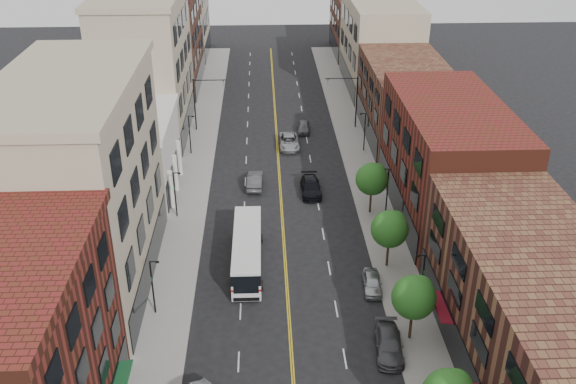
{
  "coord_description": "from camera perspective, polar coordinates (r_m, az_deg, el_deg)",
  "views": [
    {
      "loc": [
        -1.83,
        -34.67,
        33.56
      ],
      "look_at": [
        0.45,
        19.67,
        5.0
      ],
      "focal_mm": 40.0,
      "sensor_mm": 36.0,
      "label": 1
    }
  ],
  "objects": [
    {
      "name": "lamp_l_3",
      "position": [
        81.2,
        -8.71,
        5.25
      ],
      "size": [
        0.81,
        0.55,
        5.05
      ],
      "color": "black",
      "rests_on": "sidewalk_left"
    },
    {
      "name": "bldg_l_far_c",
      "position": [
        123.88,
        -9.79,
        16.36
      ],
      "size": [
        10.0,
        16.0,
        20.0
      ],
      "primitive_type": "cube",
      "color": "tan",
      "rests_on": "ground"
    },
    {
      "name": "car_lane_a",
      "position": [
        71.63,
        2.04,
        0.45
      ],
      "size": [
        2.25,
        5.36,
        1.54
      ],
      "primitive_type": "imported",
      "rotation": [
        0.0,
        0.0,
        0.02
      ],
      "color": "black",
      "rests_on": "ground"
    },
    {
      "name": "ground",
      "position": [
        48.28,
        0.46,
        -16.33
      ],
      "size": [
        220.0,
        220.0,
        0.0
      ],
      "primitive_type": "plane",
      "color": "black",
      "rests_on": "ground"
    },
    {
      "name": "bldg_l_far_b",
      "position": [
        107.0,
        -10.76,
        13.14
      ],
      "size": [
        10.0,
        20.0,
        15.0
      ],
      "primitive_type": "cube",
      "color": "#562B22",
      "rests_on": "ground"
    },
    {
      "name": "car_parked_far",
      "position": [
        56.74,
        7.49,
        -8.0
      ],
      "size": [
        1.84,
        4.02,
        1.34
      ],
      "primitive_type": "imported",
      "rotation": [
        0.0,
        0.0,
        -0.07
      ],
      "color": "#AFB3B7",
      "rests_on": "ground"
    },
    {
      "name": "signal_mast_right",
      "position": [
        88.41,
        5.66,
        8.48
      ],
      "size": [
        4.49,
        0.18,
        7.2
      ],
      "color": "black",
      "rests_on": "sidewalk_right"
    },
    {
      "name": "lamp_r_2",
      "position": [
        67.39,
        8.8,
        0.36
      ],
      "size": [
        0.81,
        0.55,
        5.05
      ],
      "color": "black",
      "rests_on": "sidewalk_right"
    },
    {
      "name": "tree_r_2",
      "position": [
        58.03,
        9.1,
        -3.16
      ],
      "size": [
        3.4,
        3.4,
        5.59
      ],
      "color": "black",
      "rests_on": "sidewalk_right"
    },
    {
      "name": "lamp_l_2",
      "position": [
        66.79,
        -9.98,
        -0.01
      ],
      "size": [
        0.81,
        0.55,
        5.05
      ],
      "color": "black",
      "rests_on": "sidewalk_left"
    },
    {
      "name": "car_lane_behind",
      "position": [
        73.12,
        -2.96,
        1.04
      ],
      "size": [
        1.87,
        4.87,
        1.58
      ],
      "primitive_type": "imported",
      "rotation": [
        0.0,
        0.0,
        3.1
      ],
      "color": "#424247",
      "rests_on": "ground"
    },
    {
      "name": "tree_r_1",
      "position": [
        49.93,
        11.21,
        -9.04
      ],
      "size": [
        3.4,
        3.4,
        5.59
      ],
      "color": "black",
      "rests_on": "sidewalk_right"
    },
    {
      "name": "sidewalk_right",
      "position": [
        78.2,
        6.54,
        2.16
      ],
      "size": [
        4.0,
        110.0,
        0.15
      ],
      "primitive_type": "cube",
      "color": "gray",
      "rests_on": "ground"
    },
    {
      "name": "car_lane_c",
      "position": [
        88.11,
        1.39,
        5.8
      ],
      "size": [
        1.94,
        4.19,
        1.39
      ],
      "primitive_type": "imported",
      "rotation": [
        0.0,
        0.0,
        -0.07
      ],
      "color": "#4E4E53",
      "rests_on": "ground"
    },
    {
      "name": "signal_mast_left",
      "position": [
        87.98,
        -7.85,
        8.26
      ],
      "size": [
        4.49,
        0.18,
        7.2
      ],
      "color": "black",
      "rests_on": "sidewalk_left"
    },
    {
      "name": "bldg_l_redbrick",
      "position": [
        41.92,
        -23.77,
        -14.5
      ],
      "size": [
        10.0,
        16.0,
        14.0
      ],
      "primitive_type": "cube",
      "color": "#572316",
      "rests_on": "ground"
    },
    {
      "name": "bldg_r_far_b",
      "position": [
        105.8,
        8.13,
        12.9
      ],
      "size": [
        10.0,
        22.0,
        14.0
      ],
      "primitive_type": "cube",
      "color": "tan",
      "rests_on": "ground"
    },
    {
      "name": "bldg_l_white",
      "position": [
        73.59,
        -14.11,
        3.15
      ],
      "size": [
        10.0,
        14.0,
        8.0
      ],
      "primitive_type": "cube",
      "color": "silver",
      "rests_on": "ground"
    },
    {
      "name": "car_lane_b",
      "position": [
        83.22,
        0.09,
        4.5
      ],
      "size": [
        2.63,
        5.58,
        1.54
      ],
      "primitive_type": "imported",
      "rotation": [
        0.0,
        0.0,
        0.01
      ],
      "color": "#9FA1A6",
      "rests_on": "ground"
    },
    {
      "name": "bldg_r_far_c",
      "position": [
        125.31,
        6.51,
        14.6
      ],
      "size": [
        10.0,
        18.0,
        11.0
      ],
      "primitive_type": "cube",
      "color": "#562B22",
      "rests_on": "ground"
    },
    {
      "name": "bldg_l_tanoffice",
      "position": [
        55.73,
        -17.93,
        0.11
      ],
      "size": [
        10.0,
        22.0,
        18.0
      ],
      "primitive_type": "cube",
      "color": "tan",
      "rests_on": "ground"
    },
    {
      "name": "bldg_r_far_a",
      "position": [
        86.7,
        10.38,
        8.02
      ],
      "size": [
        10.0,
        20.0,
        10.0
      ],
      "primitive_type": "cube",
      "color": "#562B22",
      "rests_on": "ground"
    },
    {
      "name": "lamp_r_3",
      "position": [
        81.69,
        6.81,
        5.52
      ],
      "size": [
        0.81,
        0.55,
        5.05
      ],
      "color": "black",
      "rests_on": "sidewalk_right"
    },
    {
      "name": "bldg_r_near",
      "position": [
        48.7,
        21.25,
        -10.43
      ],
      "size": [
        10.0,
        26.0,
        10.0
      ],
      "primitive_type": "cube",
      "color": "#562B22",
      "rests_on": "ground"
    },
    {
      "name": "bldg_r_mid",
      "position": [
        67.5,
        14.04,
        2.74
      ],
      "size": [
        10.0,
        22.0,
        12.0
      ],
      "primitive_type": "cube",
      "color": "#572316",
      "rests_on": "ground"
    },
    {
      "name": "bldg_l_far_a",
      "position": [
        87.56,
        -12.5,
        10.77
      ],
      "size": [
        10.0,
        20.0,
        18.0
      ],
      "primitive_type": "cube",
      "color": "tan",
      "rests_on": "ground"
    },
    {
      "name": "lamp_r_1",
      "position": [
        54.03,
        11.83,
        -7.46
      ],
      "size": [
        0.81,
        0.55,
        5.05
      ],
      "color": "black",
      "rests_on": "sidewalk_right"
    },
    {
      "name": "tree_r_3",
      "position": [
        66.65,
        7.54,
        1.24
      ],
      "size": [
        3.4,
        3.4,
        5.59
      ],
      "color": "black",
      "rests_on": "sidewalk_right"
    },
    {
      "name": "lamp_l_1",
      "position": [
        53.28,
        -11.92,
        -8.03
      ],
      "size": [
        0.81,
        0.55,
        5.05
      ],
      "color": "black",
      "rests_on": "sidewalk_left"
    },
    {
      "name": "car_parked_mid",
      "position": [
        50.54,
        8.95,
        -13.23
      ],
      "size": [
        2.41,
        5.14,
        1.45
      ],
      "primitive_type": "imported",
      "rotation": [
        0.0,
        0.0,
        -0.08
      ],
      "color": "#49494E",
      "rests_on": "ground"
    },
    {
      "name": "sidewalk_left",
      "position": [
        77.73,
        -8.2,
        1.89
      ],
      "size": [
        4.0,
        110.0,
        0.15
      ],
      "primitive_type": "cube",
      "color": "gray",
      "rests_on": "ground"
    },
    {
      "name": "city_bus",
      "position": [
        58.87,
        -3.65,
        -5.08
      ],
      "size": [
        2.84,
        11.65,
        2.99
      ],
      "rotation": [
        0.0,
        0.0,
        -0.0
      ],
      "color": "silver",
      "rests_on": "ground"
    }
  ]
}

